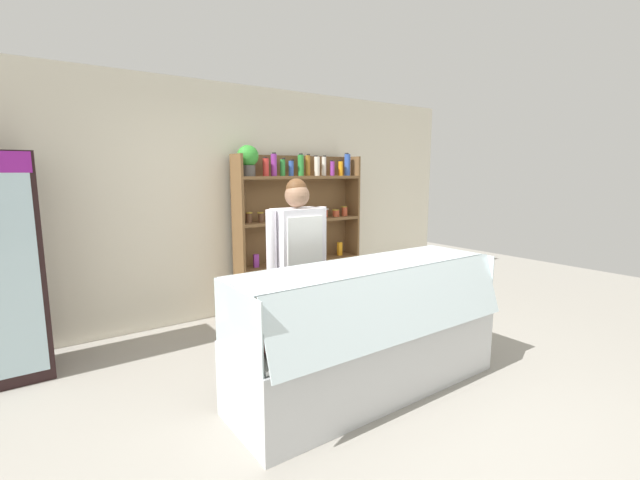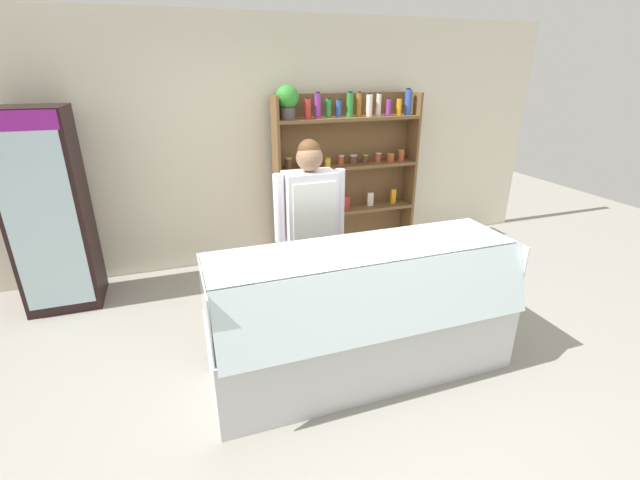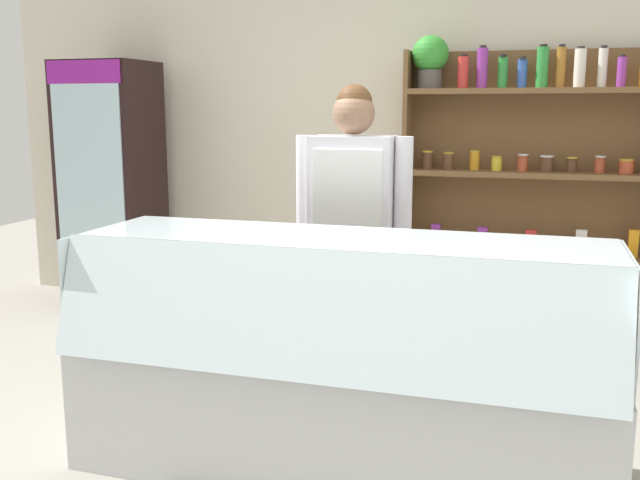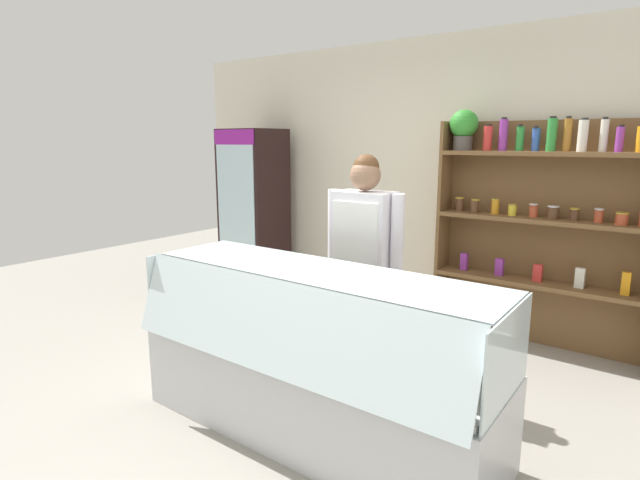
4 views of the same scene
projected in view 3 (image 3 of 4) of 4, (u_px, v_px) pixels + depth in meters
name	position (u px, v px, depth m)	size (l,w,h in m)	color
ground_plane	(350.00, 460.00, 3.14)	(12.00, 12.00, 0.00)	gray
back_wall	(433.00, 133.00, 5.08)	(6.80, 0.10, 2.70)	silver
drinks_fridge	(112.00, 188.00, 5.36)	(0.63, 0.57, 1.87)	black
shelving_unit	(525.00, 169.00, 4.70)	(1.71, 0.29, 2.00)	brown
deli_display_case	(338.00, 399.00, 3.02)	(2.22, 0.77, 1.01)	silver
shop_clerk	(353.00, 217.00, 3.68)	(0.61, 0.25, 1.65)	#4C4233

